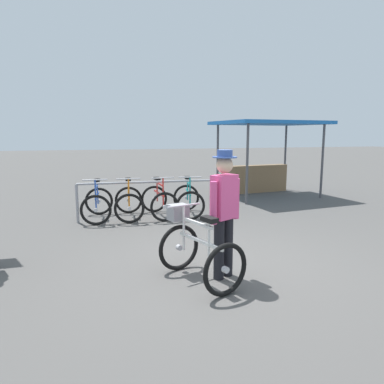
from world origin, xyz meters
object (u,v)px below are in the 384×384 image
at_px(racked_bike_blue, 97,204).
at_px(person_with_featured_bike, 224,209).
at_px(racked_bike_orange, 129,202).
at_px(market_stall, 263,151).
at_px(featured_bicycle, 196,247).
at_px(racked_bike_teal, 188,200).
at_px(racked_bike_red, 159,201).

distance_m(racked_bike_blue, person_with_featured_bike, 4.20).
relative_size(racked_bike_orange, market_stall, 0.34).
height_order(featured_bicycle, person_with_featured_bike, person_with_featured_bike).
height_order(racked_bike_orange, person_with_featured_bike, person_with_featured_bike).
distance_m(racked_bike_teal, featured_bicycle, 3.84).
relative_size(featured_bicycle, person_with_featured_bike, 0.73).
xyz_separation_m(featured_bicycle, market_stall, (4.00, 5.93, 0.95)).
bearing_deg(market_stall, featured_bicycle, -123.99).
xyz_separation_m(racked_bike_blue, racked_bike_orange, (0.70, -0.04, 0.00)).
height_order(racked_bike_orange, market_stall, market_stall).
bearing_deg(racked_bike_red, market_stall, 29.92).
height_order(racked_bike_teal, featured_bicycle, same).
relative_size(racked_bike_orange, person_with_featured_bike, 0.66).
relative_size(racked_bike_orange, racked_bike_red, 1.00).
bearing_deg(racked_bike_teal, market_stall, 35.73).
distance_m(racked_bike_blue, market_stall, 5.66).
bearing_deg(racked_bike_orange, person_with_featured_bike, -77.64).
distance_m(racked_bike_red, market_stall, 4.46).
xyz_separation_m(featured_bicycle, person_with_featured_bike, (0.38, -0.02, 0.50)).
distance_m(racked_bike_teal, person_with_featured_bike, 3.83).
bearing_deg(market_stall, person_with_featured_bike, -121.32).
distance_m(racked_bike_red, featured_bicycle, 3.77).
bearing_deg(racked_bike_blue, racked_bike_orange, -3.11).
relative_size(racked_bike_teal, featured_bicycle, 0.97).
height_order(racked_bike_blue, racked_bike_red, same).
bearing_deg(racked_bike_red, racked_bike_teal, -3.11).
relative_size(racked_bike_teal, person_with_featured_bike, 0.70).
distance_m(racked_bike_red, person_with_featured_bike, 3.83).
xyz_separation_m(racked_bike_blue, featured_bicycle, (1.16, -3.84, 0.08)).
relative_size(racked_bike_orange, featured_bicycle, 0.91).
bearing_deg(person_with_featured_bike, racked_bike_blue, 111.71).
bearing_deg(racked_bike_red, featured_bicycle, -93.62).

